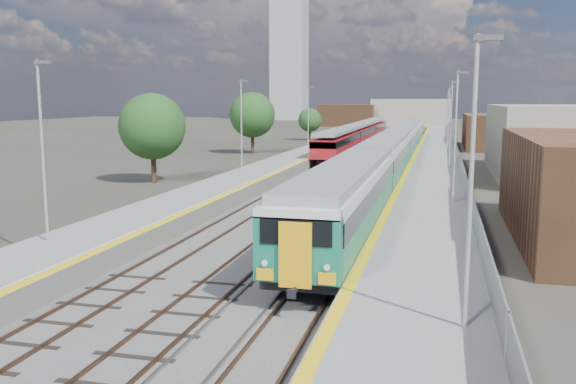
% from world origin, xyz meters
% --- Properties ---
extents(ground, '(320.00, 320.00, 0.00)m').
position_xyz_m(ground, '(0.00, 50.00, 0.00)').
color(ground, '#47443A').
rests_on(ground, ground).
extents(ballast_bed, '(10.50, 155.00, 0.06)m').
position_xyz_m(ballast_bed, '(-2.25, 52.50, 0.03)').
color(ballast_bed, '#565451').
rests_on(ballast_bed, ground).
extents(tracks, '(8.96, 160.00, 0.17)m').
position_xyz_m(tracks, '(-1.65, 54.18, 0.11)').
color(tracks, '#4C3323').
rests_on(tracks, ground).
extents(platform_right, '(4.70, 155.00, 8.52)m').
position_xyz_m(platform_right, '(5.28, 52.49, 0.54)').
color(platform_right, slate).
rests_on(platform_right, ground).
extents(platform_left, '(4.30, 155.00, 8.52)m').
position_xyz_m(platform_left, '(-9.05, 52.49, 0.52)').
color(platform_left, slate).
rests_on(platform_left, ground).
extents(buildings, '(72.00, 185.50, 40.00)m').
position_xyz_m(buildings, '(-18.12, 138.60, 10.70)').
color(buildings, brown).
rests_on(buildings, ground).
extents(green_train, '(2.92, 81.16, 3.21)m').
position_xyz_m(green_train, '(1.50, 44.83, 2.26)').
color(green_train, black).
rests_on(green_train, ground).
extents(red_train, '(2.72, 55.15, 3.43)m').
position_xyz_m(red_train, '(-5.50, 72.64, 2.03)').
color(red_train, black).
rests_on(red_train, ground).
extents(tree_a, '(5.51, 5.51, 7.46)m').
position_xyz_m(tree_a, '(-17.44, 32.43, 4.70)').
color(tree_a, '#382619').
rests_on(tree_a, ground).
extents(tree_b, '(5.80, 5.80, 7.86)m').
position_xyz_m(tree_b, '(-17.69, 60.84, 4.95)').
color(tree_b, '#382619').
rests_on(tree_b, ground).
extents(tree_c, '(4.00, 4.00, 5.42)m').
position_xyz_m(tree_c, '(-15.95, 87.96, 3.41)').
color(tree_c, '#382619').
rests_on(tree_c, ground).
extents(tree_d, '(4.70, 4.70, 6.37)m').
position_xyz_m(tree_d, '(19.72, 65.06, 4.01)').
color(tree_d, '#382619').
rests_on(tree_d, ground).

